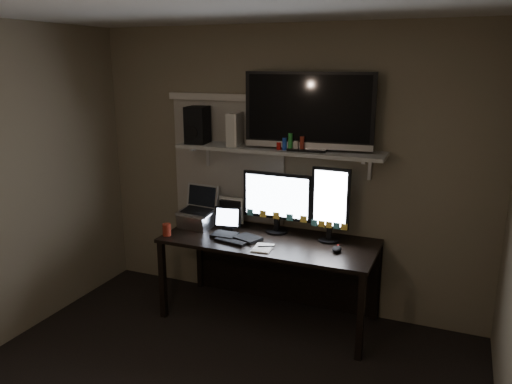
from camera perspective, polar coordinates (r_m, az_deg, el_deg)
The scene contains 18 objects.
back_wall at distance 4.43m, azimuth 3.29°, elevation 2.45°, with size 3.60×3.60×0.00m, color #726752.
window_blinds at distance 4.62m, azimuth -3.23°, elevation 3.57°, with size 1.10×0.02×1.10m, color #B5AEA2.
desk at distance 4.41m, azimuth 2.07°, elevation -7.08°, with size 1.80×0.75×0.73m.
wall_shelf at distance 4.23m, azimuth 2.55°, elevation 4.83°, with size 1.80×0.35×0.03m, color #9F9E9A.
monitor_landscape at distance 4.33m, azimuth 2.43°, elevation -1.17°, with size 0.63×0.07×0.55m, color black.
monitor_portrait at distance 4.15m, azimuth 8.50°, elevation -1.41°, with size 0.32×0.06×0.64m, color black.
keyboard at distance 4.26m, azimuth -2.29°, elevation -5.14°, with size 0.44×0.17×0.03m, color black.
mouse at distance 4.02m, azimuth 9.23°, elevation -6.45°, with size 0.07×0.11×0.04m, color black.
notepad at distance 4.03m, azimuth 0.78°, elevation -6.41°, with size 0.14×0.20×0.01m, color white.
tablet at distance 4.45m, azimuth -3.21°, elevation -3.03°, with size 0.24×0.10×0.21m, color black.
file_sorter at distance 4.58m, azimuth -2.84°, elevation -2.24°, with size 0.20×0.09×0.25m, color black.
laptop at distance 4.52m, azimuth -6.80°, elevation -1.80°, with size 0.32×0.26×0.36m, color #B0B0B5.
cup at distance 4.38m, azimuth -10.16°, elevation -4.26°, with size 0.07×0.07×0.11m, color maroon.
sticky_notes at distance 4.24m, azimuth -2.13°, elevation -5.41°, with size 0.28×0.21×0.00m, color yellow, non-canonical shape.
tv at distance 4.10m, azimuth 6.07°, elevation 9.12°, with size 1.06×0.19×0.63m, color black.
game_console at distance 4.36m, azimuth -2.32°, elevation 7.20°, with size 0.07×0.24×0.28m, color beige.
speaker at distance 4.50m, azimuth -6.70°, elevation 7.62°, with size 0.18×0.22×0.32m, color black.
bottles at distance 4.11m, azimuth 3.94°, elevation 5.74°, with size 0.22×0.05×0.14m, color #A50F0C, non-canonical shape.
Camera 1 is at (1.42, -2.29, 2.19)m, focal length 35.00 mm.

